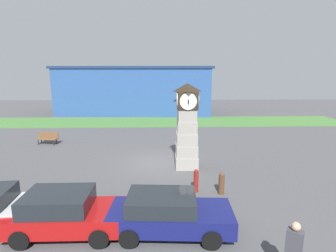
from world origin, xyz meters
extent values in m
plane|color=#4C4C4F|center=(0.00, 0.00, 0.00)|extent=(74.26, 74.26, 0.00)
cube|color=#A09B91|center=(1.66, -0.75, 0.35)|extent=(1.28, 1.28, 0.69)
cube|color=#9E998F|center=(1.66, -0.75, 1.04)|extent=(1.21, 1.21, 0.69)
cube|color=#9E998F|center=(1.66, -0.75, 1.73)|extent=(1.15, 1.15, 0.69)
cube|color=#9A958B|center=(1.66, -0.75, 2.42)|extent=(1.09, 1.09, 0.69)
cube|color=#9B968C|center=(1.66, -0.75, 3.11)|extent=(1.02, 1.02, 0.69)
cube|color=#2D2316|center=(1.66, -0.75, 3.93)|extent=(1.13, 1.13, 0.97)
cylinder|color=white|center=(1.66, -0.16, 3.93)|extent=(0.92, 0.04, 0.92)
cube|color=black|center=(1.66, -0.13, 3.93)|extent=(0.06, 0.09, 0.21)
cube|color=black|center=(1.66, -0.13, 3.93)|extent=(0.04, 0.34, 0.15)
cylinder|color=white|center=(1.66, -1.33, 3.93)|extent=(0.92, 0.04, 0.92)
cube|color=black|center=(1.66, -1.36, 3.93)|extent=(0.06, 0.09, 0.21)
cube|color=black|center=(1.66, -1.36, 3.93)|extent=(0.04, 0.33, 0.19)
cylinder|color=white|center=(2.25, -0.75, 3.93)|extent=(0.04, 0.92, 0.92)
cube|color=black|center=(2.28, -0.75, 3.93)|extent=(0.04, 0.06, 0.21)
cube|color=black|center=(2.28, -0.75, 3.93)|extent=(0.27, 0.04, 0.28)
cylinder|color=white|center=(1.08, -0.75, 3.93)|extent=(0.04, 0.92, 0.92)
cube|color=black|center=(1.05, -0.75, 3.93)|extent=(0.21, 0.06, 0.11)
cube|color=black|center=(1.05, -0.75, 3.93)|extent=(0.33, 0.04, 0.19)
pyramid|color=#2D2316|center=(1.66, -0.75, 4.65)|extent=(1.18, 1.18, 0.46)
cylinder|color=brown|center=(2.92, -4.25, 0.44)|extent=(0.26, 0.26, 0.88)
sphere|color=brown|center=(2.92, -4.25, 0.92)|extent=(0.24, 0.24, 0.24)
cylinder|color=maroon|center=(1.79, -4.00, 0.49)|extent=(0.22, 0.22, 0.97)
sphere|color=maroon|center=(1.79, -4.00, 1.00)|extent=(0.20, 0.20, 0.20)
cylinder|color=black|center=(-4.74, -5.81, 0.32)|extent=(0.65, 0.27, 0.64)
cylinder|color=black|center=(-4.61, -7.46, 0.32)|extent=(0.65, 0.27, 0.64)
cube|color=#A51111|center=(-3.05, -7.01, 0.58)|extent=(3.99, 1.80, 0.62)
cube|color=#1E2328|center=(-3.35, -7.00, 1.19)|extent=(2.20, 1.65, 0.59)
cylinder|color=black|center=(-1.81, -6.16, 0.32)|extent=(0.64, 0.22, 0.64)
cylinder|color=black|center=(-1.82, -7.86, 0.32)|extent=(0.64, 0.22, 0.64)
cylinder|color=black|center=(-4.28, -6.15, 0.32)|extent=(0.64, 0.22, 0.64)
cylinder|color=black|center=(-4.28, -7.85, 0.32)|extent=(0.64, 0.22, 0.64)
cube|color=navy|center=(0.48, -7.13, 0.58)|extent=(4.30, 1.98, 0.63)
cube|color=#1E2328|center=(0.17, -7.11, 1.16)|extent=(2.40, 1.73, 0.52)
cylinder|color=black|center=(1.83, -6.39, 0.32)|extent=(0.65, 0.26, 0.64)
cylinder|color=black|center=(1.74, -8.03, 0.32)|extent=(0.65, 0.26, 0.64)
cylinder|color=black|center=(-0.77, -6.23, 0.32)|extent=(0.65, 0.26, 0.64)
cylinder|color=black|center=(-0.87, -7.88, 0.32)|extent=(0.65, 0.26, 0.64)
cube|color=brown|center=(-8.57, 4.49, 0.45)|extent=(1.66, 0.78, 0.08)
cube|color=brown|center=(-8.52, 4.74, 0.70)|extent=(1.58, 0.35, 0.40)
cylinder|color=#262628|center=(-9.23, 4.41, 0.23)|extent=(0.06, 0.06, 0.45)
cylinder|color=#262628|center=(-7.97, 4.18, 0.23)|extent=(0.06, 0.06, 0.45)
cylinder|color=#262628|center=(-9.16, 4.80, 0.23)|extent=(0.06, 0.06, 0.45)
cylinder|color=#262628|center=(-7.90, 4.57, 0.23)|extent=(0.06, 0.06, 0.45)
cube|color=#3F3F47|center=(3.61, -9.37, 1.17)|extent=(0.46, 0.43, 0.64)
sphere|color=tan|center=(3.61, -9.37, 1.60)|extent=(0.23, 0.23, 0.23)
cube|color=#2D5193|center=(-3.13, 20.88, 2.94)|extent=(20.12, 9.83, 5.89)
cube|color=navy|center=(-3.13, 20.88, 6.04)|extent=(20.73, 10.13, 0.30)
cube|color=#477A38|center=(-1.59, 13.62, 0.02)|extent=(44.56, 6.11, 0.04)
camera|label=1|loc=(0.14, -15.31, 5.48)|focal=28.00mm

